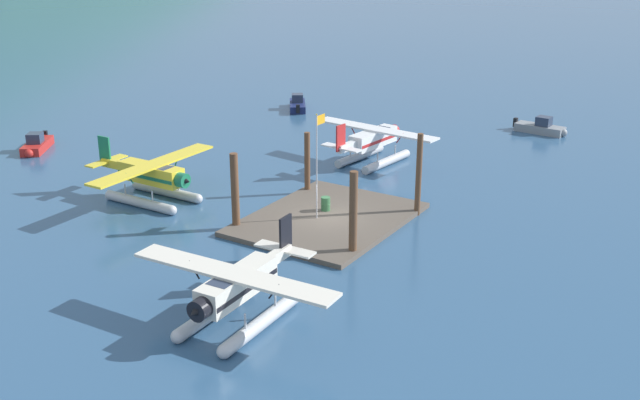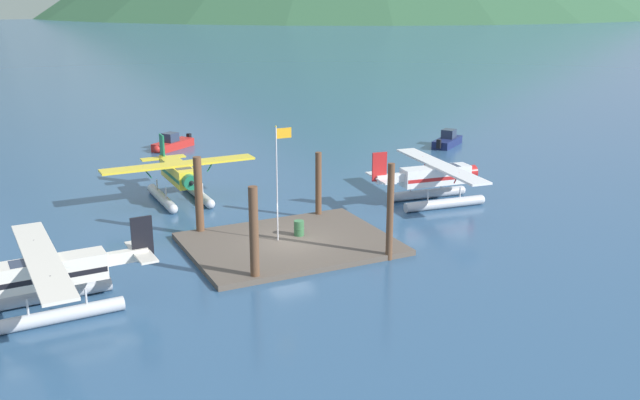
# 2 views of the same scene
# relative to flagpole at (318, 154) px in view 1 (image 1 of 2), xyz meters

# --- Properties ---
(ground_plane) EXTENTS (1200.00, 1200.00, 0.00)m
(ground_plane) POSITION_rel_flagpole_xyz_m (0.41, -0.46, -4.35)
(ground_plane) COLOR #2D5175
(dock_platform) EXTENTS (11.21, 8.63, 0.30)m
(dock_platform) POSITION_rel_flagpole_xyz_m (0.41, -0.46, -4.20)
(dock_platform) COLOR brown
(dock_platform) RESTS_ON ground
(piling_near_left) EXTENTS (0.46, 0.46, 4.87)m
(piling_near_left) POSITION_rel_flagpole_xyz_m (-3.13, -4.27, -1.91)
(piling_near_left) COLOR brown
(piling_near_left) RESTS_ON ground
(piling_near_right) EXTENTS (0.37, 0.37, 5.30)m
(piling_near_right) POSITION_rel_flagpole_xyz_m (4.37, -4.65, -1.70)
(piling_near_right) COLOR brown
(piling_near_right) RESTS_ON ground
(piling_far_left) EXTENTS (0.48, 0.48, 4.74)m
(piling_far_left) POSITION_rel_flagpole_xyz_m (-3.56, 3.55, -1.98)
(piling_far_left) COLOR brown
(piling_far_left) RESTS_ON ground
(piling_far_right) EXTENTS (0.39, 0.39, 4.28)m
(piling_far_right) POSITION_rel_flagpole_xyz_m (4.09, 3.43, -2.21)
(piling_far_right) COLOR brown
(piling_far_right) RESTS_ON ground
(flagpole) EXTENTS (0.95, 0.10, 6.56)m
(flagpole) POSITION_rel_flagpole_xyz_m (0.00, 0.00, 0.00)
(flagpole) COLOR silver
(flagpole) RESTS_ON dock_platform
(fuel_drum) EXTENTS (0.62, 0.62, 0.88)m
(fuel_drum) POSITION_rel_flagpole_xyz_m (1.30, 0.24, -3.61)
(fuel_drum) COLOR #33663D
(fuel_drum) RESTS_ON dock_platform
(seaplane_yellow_bow_left) EXTENTS (10.41, 7.98, 3.84)m
(seaplane_yellow_bow_left) POSITION_rel_flagpole_xyz_m (-2.71, 11.18, -2.77)
(seaplane_yellow_bow_left) COLOR #B7BABF
(seaplane_yellow_bow_left) RESTS_ON ground
(seaplane_white_stbd_fwd) EXTENTS (7.96, 10.49, 3.84)m
(seaplane_white_stbd_fwd) POSITION_rel_flagpole_xyz_m (12.64, 2.99, -2.77)
(seaplane_white_stbd_fwd) COLOR #B7BABF
(seaplane_white_stbd_fwd) RESTS_ON ground
(seaplane_cream_port_aft) EXTENTS (7.98, 10.45, 3.84)m
(seaplane_cream_port_aft) POSITION_rel_flagpole_xyz_m (-12.52, -3.59, -2.77)
(seaplane_cream_port_aft) COLOR #B7BABF
(seaplane_cream_port_aft) RESTS_ON ground
(boat_red_open_north) EXTENTS (4.30, 3.63, 1.50)m
(boat_red_open_north) POSITION_rel_flagpole_xyz_m (1.02, 27.63, -3.86)
(boat_red_open_north) COLOR #B2231E
(boat_red_open_north) RESTS_ON ground
(boat_navy_open_east) EXTENTS (4.31, 3.63, 1.50)m
(boat_navy_open_east) POSITION_rel_flagpole_xyz_m (24.37, 17.85, -3.86)
(boat_navy_open_east) COLOR navy
(boat_navy_open_east) RESTS_ON ground
(boat_grey_open_se) EXTENTS (1.84, 4.89, 1.50)m
(boat_grey_open_se) POSITION_rel_flagpole_xyz_m (28.23, -5.35, -3.86)
(boat_grey_open_se) COLOR gray
(boat_grey_open_se) RESTS_ON ground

